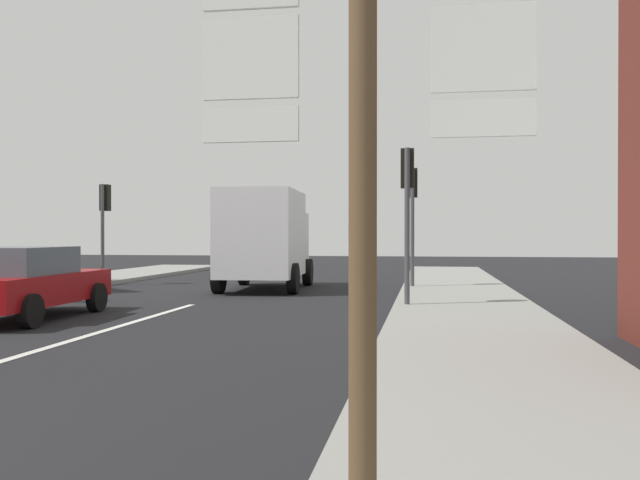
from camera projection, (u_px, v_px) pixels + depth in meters
name	position (u px, v px, depth m)	size (l,w,h in m)	color
ground_plane	(160.00, 315.00, 14.45)	(80.00, 80.00, 0.00)	black
sidewalk_right	(478.00, 331.00, 11.45)	(3.20, 44.00, 0.14)	gray
lane_centre_stripe	(59.00, 344.00, 10.50)	(0.16, 12.00, 0.01)	silver
sedan_far	(24.00, 282.00, 13.64)	(2.09, 4.26, 1.47)	maroon
delivery_truck	(265.00, 237.00, 20.98)	(2.70, 5.10, 3.05)	silver
route_sign_post	(363.00, 195.00, 3.32)	(1.66, 0.14, 3.20)	brown
traffic_light_far_right	(412.00, 200.00, 20.78)	(0.30, 0.49, 3.77)	#47474C
traffic_light_far_left	(104.00, 211.00, 22.96)	(0.30, 0.49, 3.43)	#47474C
traffic_light_near_right	(407.00, 190.00, 15.38)	(0.30, 0.49, 3.69)	#47474C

